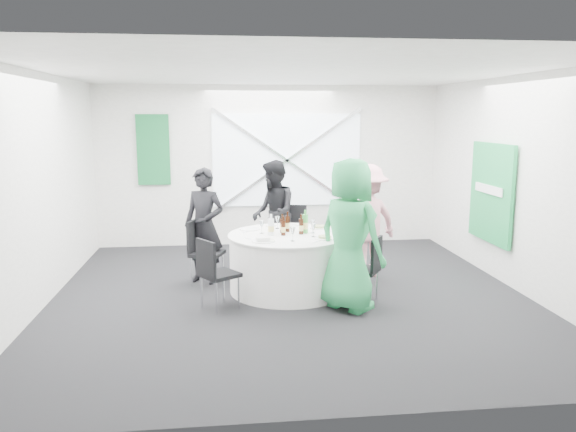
{
  "coord_description": "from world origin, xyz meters",
  "views": [
    {
      "loc": [
        -0.82,
        -6.87,
        2.28
      ],
      "look_at": [
        0.0,
        0.2,
        1.0
      ],
      "focal_mm": 35.0,
      "sensor_mm": 36.0,
      "label": 1
    }
  ],
  "objects": [
    {
      "name": "napkin",
      "position": [
        -0.36,
        -0.22,
        0.8
      ],
      "size": [
        0.17,
        0.13,
        0.04
      ],
      "primitive_type": "cube",
      "rotation": [
        0.0,
        0.0,
        0.14
      ],
      "color": "silver",
      "rests_on": "plate_front_left"
    },
    {
      "name": "knife_c",
      "position": [
        -0.33,
        -0.27,
        0.76
      ],
      "size": [
        0.1,
        0.13,
        0.01
      ],
      "primitive_type": "cube",
      "rotation": [
        0.0,
        0.0,
        -2.48
      ],
      "color": "silver",
      "rests_on": "banquet_table"
    },
    {
      "name": "wall_front",
      "position": [
        0.0,
        -3.0,
        1.4
      ],
      "size": [
        6.0,
        0.0,
        6.0
      ],
      "primitive_type": "plane",
      "rotation": [
        -1.57,
        0.0,
        0.0
      ],
      "color": "silver",
      "rests_on": "floor"
    },
    {
      "name": "chair_back",
      "position": [
        0.21,
        1.35,
        0.55
      ],
      "size": [
        0.5,
        0.5,
        0.94
      ],
      "rotation": [
        0.0,
        0.0,
        -0.18
      ],
      "color": "black",
      "rests_on": "floor"
    },
    {
      "name": "person_woman_green",
      "position": [
        0.64,
        -0.58,
        0.9
      ],
      "size": [
        1.0,
        1.04,
        1.8
      ],
      "primitive_type": "imported",
      "rotation": [
        0.0,
        0.0,
        2.26
      ],
      "color": "#289551",
      "rests_on": "floor"
    },
    {
      "name": "plate_back_right",
      "position": [
        0.46,
        0.53,
        0.78
      ],
      "size": [
        0.25,
        0.25,
        0.04
      ],
      "color": "white",
      "rests_on": "banquet_table"
    },
    {
      "name": "knife_d",
      "position": [
        -0.17,
        0.75,
        0.76
      ],
      "size": [
        0.15,
        0.02,
        0.01
      ],
      "primitive_type": "cube",
      "rotation": [
        0.0,
        0.0,
        1.58
      ],
      "color": "silver",
      "rests_on": "banquet_table"
    },
    {
      "name": "banquet_table",
      "position": [
        0.0,
        0.2,
        0.38
      ],
      "size": [
        1.56,
        1.56,
        0.76
      ],
      "color": "silver",
      "rests_on": "floor"
    },
    {
      "name": "plate_back",
      "position": [
        0.07,
        0.72,
        0.77
      ],
      "size": [
        0.25,
        0.25,
        0.01
      ],
      "color": "white",
      "rests_on": "banquet_table"
    },
    {
      "name": "ceiling",
      "position": [
        0.0,
        0.0,
        2.8
      ],
      "size": [
        6.0,
        6.0,
        0.0
      ],
      "primitive_type": "plane",
      "rotation": [
        3.14,
        0.0,
        0.0
      ],
      "color": "silver",
      "rests_on": "wall_back"
    },
    {
      "name": "green_water_bottle",
      "position": [
        0.23,
        0.25,
        0.88
      ],
      "size": [
        0.08,
        0.08,
        0.31
      ],
      "color": "green",
      "rests_on": "banquet_table"
    },
    {
      "name": "fork_a",
      "position": [
        0.56,
        0.34,
        0.76
      ],
      "size": [
        0.09,
        0.14,
        0.01
      ],
      "primitive_type": "cube",
      "rotation": [
        0.0,
        0.0,
        0.54
      ],
      "color": "silver",
      "rests_on": "banquet_table"
    },
    {
      "name": "floor",
      "position": [
        0.0,
        0.0,
        0.0
      ],
      "size": [
        6.0,
        6.0,
        0.0
      ],
      "primitive_type": "plane",
      "color": "black",
      "rests_on": "ground"
    },
    {
      "name": "window_panel",
      "position": [
        0.3,
        2.96,
        1.5
      ],
      "size": [
        2.6,
        0.03,
        1.6
      ],
      "primitive_type": "cube",
      "color": "white",
      "rests_on": "wall_back"
    },
    {
      "name": "person_man_back_left",
      "position": [
        -1.09,
        0.72,
        0.79
      ],
      "size": [
        0.69,
        0.59,
        1.59
      ],
      "primitive_type": "imported",
      "rotation": [
        0.0,
        0.0,
        -0.45
      ],
      "color": "black",
      "rests_on": "floor"
    },
    {
      "name": "green_banner",
      "position": [
        -2.0,
        2.95,
        1.7
      ],
      "size": [
        0.55,
        0.04,
        1.2
      ],
      "primitive_type": "cube",
      "color": "#125A2A",
      "rests_on": "wall_back"
    },
    {
      "name": "clear_water_bottle",
      "position": [
        -0.22,
        0.17,
        0.87
      ],
      "size": [
        0.08,
        0.08,
        0.27
      ],
      "color": "white",
      "rests_on": "banquet_table"
    },
    {
      "name": "beer_bottle_a",
      "position": [
        -0.06,
        0.3,
        0.86
      ],
      "size": [
        0.06,
        0.06,
        0.25
      ],
      "color": "#351509",
      "rests_on": "banquet_table"
    },
    {
      "name": "wine_glass_a",
      "position": [
        -0.1,
        0.59,
        0.88
      ],
      "size": [
        0.07,
        0.07,
        0.17
      ],
      "color": "white",
      "rests_on": "banquet_table"
    },
    {
      "name": "person_man_back",
      "position": [
        -0.07,
        1.48,
        0.81
      ],
      "size": [
        0.48,
        0.81,
        1.62
      ],
      "primitive_type": "imported",
      "rotation": [
        0.0,
        0.0,
        -1.51
      ],
      "color": "black",
      "rests_on": "floor"
    },
    {
      "name": "plate_front_right",
      "position": [
        0.42,
        -0.13,
        0.78
      ],
      "size": [
        0.25,
        0.25,
        0.04
      ],
      "color": "white",
      "rests_on": "banquet_table"
    },
    {
      "name": "chair_front_left",
      "position": [
        -0.95,
        -0.45,
        0.5
      ],
      "size": [
        0.55,
        0.55,
        0.87
      ],
      "rotation": [
        0.0,
        0.0,
        2.17
      ],
      "color": "black",
      "rests_on": "floor"
    },
    {
      "name": "plate_front_left",
      "position": [
        -0.35,
        -0.19,
        0.77
      ],
      "size": [
        0.29,
        0.29,
        0.01
      ],
      "color": "white",
      "rests_on": "banquet_table"
    },
    {
      "name": "wall_right",
      "position": [
        3.0,
        0.0,
        1.4
      ],
      "size": [
        0.0,
        6.0,
        6.0
      ],
      "primitive_type": "plane",
      "rotation": [
        1.57,
        0.0,
        -1.57
      ],
      "color": "silver",
      "rests_on": "floor"
    },
    {
      "name": "wine_glass_b",
      "position": [
        0.33,
        0.25,
        0.88
      ],
      "size": [
        0.07,
        0.07,
        0.17
      ],
      "color": "white",
      "rests_on": "banquet_table"
    },
    {
      "name": "window_brace_a",
      "position": [
        0.3,
        2.92,
        1.5
      ],
      "size": [
        2.63,
        0.05,
        1.84
      ],
      "primitive_type": "cube",
      "rotation": [
        0.0,
        0.97,
        0.0
      ],
      "color": "silver",
      "rests_on": "window_panel"
    },
    {
      "name": "wine_glass_f",
      "position": [
        -0.34,
        0.29,
        0.88
      ],
      "size": [
        0.07,
        0.07,
        0.17
      ],
      "color": "white",
      "rests_on": "banquet_table"
    },
    {
      "name": "wine_glass_c",
      "position": [
        0.01,
        -0.21,
        0.88
      ],
      "size": [
        0.07,
        0.07,
        0.17
      ],
      "color": "white",
      "rests_on": "banquet_table"
    },
    {
      "name": "green_sign",
      "position": [
        2.94,
        0.6,
        1.2
      ],
      "size": [
        0.05,
        1.2,
        1.4
      ],
      "primitive_type": "cube",
      "color": "#1B9749",
      "rests_on": "wall_right"
    },
    {
      "name": "beer_bottle_c",
      "position": [
        0.17,
        0.18,
        0.86
      ],
      "size": [
        0.06,
        0.06,
        0.26
      ],
      "color": "#351509",
      "rests_on": "banquet_table"
    },
    {
      "name": "chair_back_left",
      "position": [
        -1.13,
        0.63,
        0.52
      ],
      "size": [
        0.52,
        0.52,
        0.89
      ],
      "rotation": [
        0.0,
        0.0,
        1.21
      ],
      "color": "black",
      "rests_on": "floor"
    },
    {
      "name": "plate_back_left",
      "position": [
        -0.48,
        0.56,
        0.77
      ],
      "size": [
        0.27,
        0.27,
        0.01
      ],
      "color": "white",
      "rests_on": "banquet_table"
    },
    {
      "name": "fork_d",
      "position": [
        0.2,
        0.74,
        0.76
      ],
      "size": [
        0.15,
        0.02,
        0.01
      ],
      "primitive_type": "cube",
      "rotation": [
        0.0,
        0.0,
        1.51
      ],
      "color": "silver",
      "rests_on": "banquet_table"
    },
    {
      "name": "beer_bottle_d",
      "position": [
        -0.07,
        0.13,
        0.86
      ],
      "size": [
        0.06,
        0.06,
        0.25
      ],
      "color": "#351509",
      "rests_on": "banquet_table"
    },
    {
      "name": "beer_bottle_b",
      "position": [
        0.01,
        0.36,
        0.86
      ],
      "size": [
        0.06,
        0.06,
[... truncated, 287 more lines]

